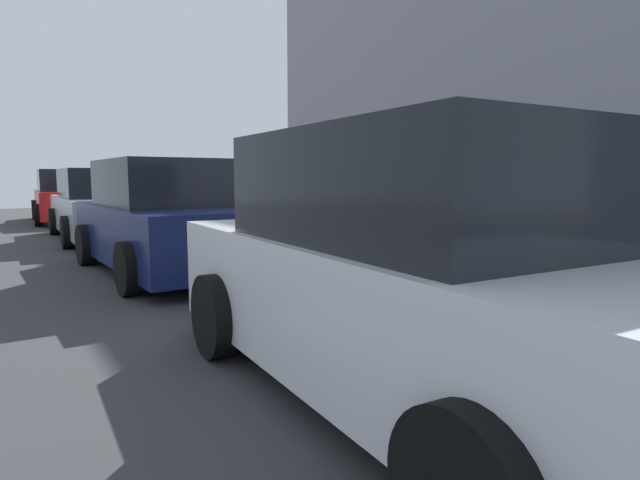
{
  "coord_description": "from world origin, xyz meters",
  "views": [
    {
      "loc": [
        -6.93,
        3.93,
        1.37
      ],
      "look_at": [
        -0.99,
        0.09,
        0.52
      ],
      "focal_mm": 29.33,
      "sensor_mm": 36.0,
      "label": 1
    }
  ],
  "objects_px": {
    "suitcase_olive_6": "(336,241)",
    "parked_car_silver_2": "(103,206)",
    "suitcase_teal_3": "(407,245)",
    "suitcase_red_11": "(264,225)",
    "suitcase_maroon_7": "(321,240)",
    "suitcase_silver_9": "(293,234)",
    "bollard_post": "(221,215)",
    "parked_car_white_0": "(425,274)",
    "suitcase_teal_10": "(277,226)",
    "parked_car_navy_1": "(170,220)",
    "suitcase_silver_2": "(436,255)",
    "suitcase_red_4": "(378,250)",
    "parked_car_red_3": "(69,197)",
    "fire_hydrant": "(241,219)",
    "suitcase_black_8": "(307,234)",
    "suitcase_maroon_0": "(507,266)",
    "suitcase_navy_5": "(362,242)",
    "suitcase_black_1": "(464,259)"
  },
  "relations": [
    {
      "from": "suitcase_red_11",
      "to": "parked_car_navy_1",
      "type": "bearing_deg",
      "value": 120.22
    },
    {
      "from": "suitcase_navy_5",
      "to": "suitcase_silver_9",
      "type": "distance_m",
      "value": 1.91
    },
    {
      "from": "suitcase_silver_2",
      "to": "suitcase_silver_9",
      "type": "distance_m",
      "value": 3.38
    },
    {
      "from": "suitcase_red_4",
      "to": "parked_car_silver_2",
      "type": "relative_size",
      "value": 0.16
    },
    {
      "from": "suitcase_teal_10",
      "to": "suitcase_maroon_7",
      "type": "bearing_deg",
      "value": 177.84
    },
    {
      "from": "suitcase_silver_9",
      "to": "bollard_post",
      "type": "bearing_deg",
      "value": 3.68
    },
    {
      "from": "suitcase_red_4",
      "to": "parked_car_navy_1",
      "type": "bearing_deg",
      "value": 43.98
    },
    {
      "from": "suitcase_silver_2",
      "to": "suitcase_black_8",
      "type": "relative_size",
      "value": 1.29
    },
    {
      "from": "suitcase_navy_5",
      "to": "suitcase_olive_6",
      "type": "relative_size",
      "value": 0.99
    },
    {
      "from": "suitcase_black_1",
      "to": "parked_car_red_3",
      "type": "height_order",
      "value": "parked_car_red_3"
    },
    {
      "from": "suitcase_maroon_7",
      "to": "suitcase_maroon_0",
      "type": "bearing_deg",
      "value": -178.63
    },
    {
      "from": "parked_car_red_3",
      "to": "parked_car_silver_2",
      "type": "bearing_deg",
      "value": 180.0
    },
    {
      "from": "bollard_post",
      "to": "parked_car_navy_1",
      "type": "xyz_separation_m",
      "value": [
        -2.99,
        1.99,
        0.18
      ]
    },
    {
      "from": "suitcase_olive_6",
      "to": "parked_car_silver_2",
      "type": "distance_m",
      "value": 6.53
    },
    {
      "from": "suitcase_silver_9",
      "to": "suitcase_olive_6",
      "type": "bearing_deg",
      "value": 175.94
    },
    {
      "from": "suitcase_silver_9",
      "to": "suitcase_red_4",
      "type": "bearing_deg",
      "value": 178.42
    },
    {
      "from": "suitcase_olive_6",
      "to": "parked_car_red_3",
      "type": "xyz_separation_m",
      "value": [
        11.68,
        2.07,
        0.31
      ]
    },
    {
      "from": "suitcase_teal_10",
      "to": "parked_car_navy_1",
      "type": "bearing_deg",
      "value": 108.47
    },
    {
      "from": "parked_car_white_0",
      "to": "suitcase_silver_2",
      "type": "bearing_deg",
      "value": -46.93
    },
    {
      "from": "suitcase_maroon_7",
      "to": "suitcase_silver_9",
      "type": "height_order",
      "value": "suitcase_silver_9"
    },
    {
      "from": "suitcase_teal_3",
      "to": "suitcase_black_8",
      "type": "xyz_separation_m",
      "value": [
        2.35,
        0.03,
        -0.08
      ]
    },
    {
      "from": "parked_car_white_0",
      "to": "suitcase_teal_10",
      "type": "bearing_deg",
      "value": -19.94
    },
    {
      "from": "suitcase_maroon_7",
      "to": "fire_hydrant",
      "type": "relative_size",
      "value": 0.79
    },
    {
      "from": "suitcase_black_1",
      "to": "suitcase_teal_10",
      "type": "bearing_deg",
      "value": -0.56
    },
    {
      "from": "bollard_post",
      "to": "parked_car_white_0",
      "type": "relative_size",
      "value": 0.2
    },
    {
      "from": "suitcase_teal_3",
      "to": "suitcase_navy_5",
      "type": "relative_size",
      "value": 1.12
    },
    {
      "from": "suitcase_black_8",
      "to": "suitcase_red_11",
      "type": "bearing_deg",
      "value": -0.6
    },
    {
      "from": "suitcase_maroon_0",
      "to": "fire_hydrant",
      "type": "relative_size",
      "value": 1.32
    },
    {
      "from": "suitcase_silver_2",
      "to": "fire_hydrant",
      "type": "xyz_separation_m",
      "value": [
        5.45,
        0.01,
        0.06
      ]
    },
    {
      "from": "parked_car_red_3",
      "to": "bollard_post",
      "type": "bearing_deg",
      "value": -165.03
    },
    {
      "from": "suitcase_black_8",
      "to": "suitcase_red_4",
      "type": "bearing_deg",
      "value": 179.68
    },
    {
      "from": "suitcase_maroon_7",
      "to": "parked_car_navy_1",
      "type": "distance_m",
      "value": 2.26
    },
    {
      "from": "suitcase_silver_2",
      "to": "parked_car_silver_2",
      "type": "relative_size",
      "value": 0.19
    },
    {
      "from": "suitcase_teal_3",
      "to": "parked_car_white_0",
      "type": "height_order",
      "value": "parked_car_white_0"
    },
    {
      "from": "suitcase_red_4",
      "to": "parked_car_red_3",
      "type": "distance_m",
      "value": 12.79
    },
    {
      "from": "parked_car_white_0",
      "to": "fire_hydrant",
      "type": "bearing_deg",
      "value": -16.03
    },
    {
      "from": "suitcase_black_1",
      "to": "suitcase_silver_2",
      "type": "height_order",
      "value": "suitcase_black_1"
    },
    {
      "from": "suitcase_teal_3",
      "to": "parked_car_red_3",
      "type": "relative_size",
      "value": 0.21
    },
    {
      "from": "fire_hydrant",
      "to": "parked_car_red_3",
      "type": "distance_m",
      "value": 8.46
    },
    {
      "from": "fire_hydrant",
      "to": "suitcase_black_8",
      "type": "bearing_deg",
      "value": 179.44
    },
    {
      "from": "suitcase_maroon_0",
      "to": "suitcase_silver_2",
      "type": "bearing_deg",
      "value": 1.35
    },
    {
      "from": "suitcase_teal_10",
      "to": "fire_hydrant",
      "type": "distance_m",
      "value": 1.54
    },
    {
      "from": "suitcase_maroon_0",
      "to": "fire_hydrant",
      "type": "bearing_deg",
      "value": 0.27
    },
    {
      "from": "parked_car_red_3",
      "to": "suitcase_silver_2",
      "type": "bearing_deg",
      "value": -171.04
    },
    {
      "from": "parked_car_silver_2",
      "to": "suitcase_red_4",
      "type": "bearing_deg",
      "value": -163.53
    },
    {
      "from": "suitcase_teal_3",
      "to": "suitcase_red_11",
      "type": "bearing_deg",
      "value": 0.18
    },
    {
      "from": "fire_hydrant",
      "to": "parked_car_navy_1",
      "type": "bearing_deg",
      "value": 136.45
    },
    {
      "from": "fire_hydrant",
      "to": "suitcase_red_11",
      "type": "bearing_deg",
      "value": 179.5
    },
    {
      "from": "suitcase_black_8",
      "to": "parked_car_red_3",
      "type": "distance_m",
      "value": 10.98
    },
    {
      "from": "suitcase_maroon_7",
      "to": "suitcase_red_11",
      "type": "height_order",
      "value": "suitcase_red_11"
    }
  ]
}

